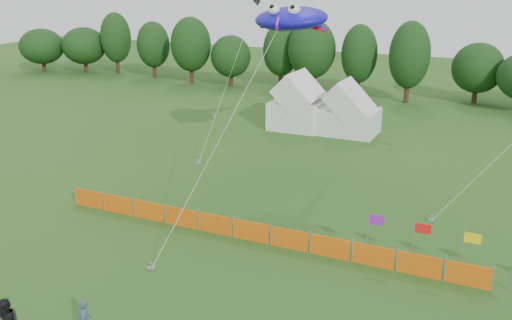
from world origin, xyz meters
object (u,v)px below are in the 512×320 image
at_px(barrier_fence, 251,231).
at_px(tent_right, 349,113).
at_px(tent_left, 299,106).
at_px(stingray_kite, 293,19).

bearing_deg(barrier_fence, tent_right, 93.66).
bearing_deg(tent_right, barrier_fence, -86.34).
relative_size(tent_left, barrier_fence, 0.20).
relative_size(tent_right, stingray_kite, 0.23).
height_order(tent_left, tent_right, tent_left).
bearing_deg(tent_left, barrier_fence, -74.94).
bearing_deg(tent_right, tent_left, 179.71).
bearing_deg(barrier_fence, tent_left, 105.06).
bearing_deg(tent_left, tent_right, -0.29).
distance_m(tent_left, barrier_fence, 22.00).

